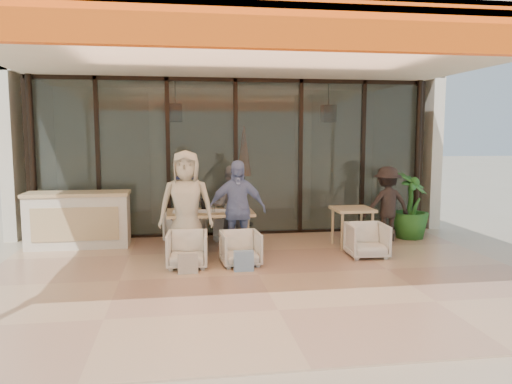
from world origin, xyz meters
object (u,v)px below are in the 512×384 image
(diner_navy, at_px, (186,203))
(side_chair, at_px, (367,239))
(chair_far_right, at_px, (229,225))
(chair_near_right, at_px, (241,247))
(chair_near_left, at_px, (187,248))
(diner_cream, at_px, (186,206))
(host_counter, at_px, (78,220))
(side_table, at_px, (352,214))
(potted_palm, at_px, (410,206))
(standing_woman, at_px, (387,204))
(diner_grey, at_px, (231,206))
(diner_periwinkle, at_px, (237,210))
(dining_table, at_px, (210,214))
(chair_far_left, at_px, (186,224))

(diner_navy, xyz_separation_m, side_chair, (3.02, -1.21, -0.51))
(chair_far_right, relative_size, chair_near_right, 1.03)
(chair_near_left, height_order, diner_cream, diner_cream)
(host_counter, distance_m, diner_navy, 1.99)
(side_table, distance_m, potted_palm, 1.51)
(chair_near_right, relative_size, diner_navy, 0.37)
(host_counter, height_order, potted_palm, potted_palm)
(side_chair, distance_m, standing_woman, 1.48)
(diner_navy, height_order, potted_palm, diner_navy)
(chair_near_left, bearing_deg, side_chair, 7.34)
(diner_grey, height_order, diner_periwinkle, diner_periwinkle)
(chair_near_right, height_order, standing_woman, standing_woman)
(host_counter, bearing_deg, diner_grey, -5.57)
(chair_near_right, xyz_separation_m, diner_grey, (0.00, 1.40, 0.45))
(dining_table, relative_size, diner_navy, 0.90)
(chair_near_right, bearing_deg, diner_cream, 145.01)
(chair_far_left, height_order, side_table, side_table)
(chair_far_right, bearing_deg, diner_grey, 94.53)
(side_table, height_order, potted_palm, potted_palm)
(diner_navy, bearing_deg, host_counter, -20.83)
(chair_far_left, bearing_deg, potted_palm, -164.89)
(chair_far_right, distance_m, side_table, 2.40)
(host_counter, xyz_separation_m, chair_far_right, (2.79, 0.23, -0.21))
(standing_woman, height_order, potted_palm, standing_woman)
(dining_table, bearing_deg, chair_far_left, 113.59)
(chair_near_right, xyz_separation_m, potted_palm, (3.58, 1.50, 0.36))
(chair_near_right, distance_m, side_table, 2.40)
(dining_table, xyz_separation_m, standing_woman, (3.45, 0.38, 0.05))
(standing_woman, bearing_deg, chair_far_left, -12.69)
(diner_navy, bearing_deg, dining_table, 120.03)
(side_chair, xyz_separation_m, standing_woman, (0.84, 1.15, 0.41))
(diner_grey, relative_size, standing_woman, 1.03)
(chair_near_left, height_order, diner_grey, diner_grey)
(side_table, bearing_deg, diner_navy, 171.39)
(chair_near_left, bearing_deg, potted_palm, 22.47)
(diner_cream, relative_size, potted_palm, 1.37)
(chair_far_left, relative_size, diner_navy, 0.42)
(diner_navy, height_order, diner_periwinkle, diner_navy)
(host_counter, distance_m, dining_table, 2.47)
(chair_far_right, relative_size, potted_palm, 0.47)
(chair_near_right, xyz_separation_m, diner_navy, (-0.84, 1.40, 0.53))
(standing_woman, relative_size, potted_palm, 1.10)
(chair_far_right, relative_size, diner_cream, 0.35)
(diner_periwinkle, bearing_deg, standing_woman, 18.29)
(chair_far_right, height_order, chair_near_left, chair_near_left)
(host_counter, xyz_separation_m, diner_periwinkle, (2.79, -1.17, 0.30))
(chair_far_left, height_order, diner_navy, diner_navy)
(dining_table, xyz_separation_m, chair_near_right, (0.43, -0.96, -0.38))
(diner_cream, distance_m, side_chair, 3.09)
(side_chair, bearing_deg, diner_cream, 176.76)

